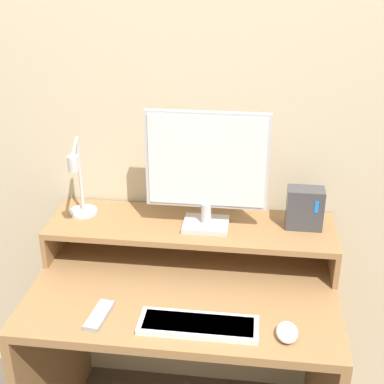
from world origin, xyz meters
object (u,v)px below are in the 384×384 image
object	(u,v)px
mouse	(287,332)
desk_lamp	(80,189)
keyboard	(198,325)
remote_control	(99,315)
router_dock	(305,208)
monitor	(207,167)

from	to	relation	value
mouse	desk_lamp	bearing A→B (deg)	152.30
keyboard	remote_control	bearing A→B (deg)	178.15
router_dock	keyboard	world-z (taller)	router_dock
desk_lamp	remote_control	world-z (taller)	desk_lamp
router_dock	remote_control	xyz separation A→B (m)	(-0.64, -0.42, -0.21)
desk_lamp	mouse	bearing A→B (deg)	-27.70
desk_lamp	keyboard	size ratio (longest dim) A/B	0.83
desk_lamp	keyboard	distance (m)	0.65
keyboard	remote_control	size ratio (longest dim) A/B	2.45
desk_lamp	mouse	size ratio (longest dim) A/B	3.21
mouse	remote_control	xyz separation A→B (m)	(-0.58, 0.02, -0.01)
router_dock	monitor	bearing A→B (deg)	-173.24
keyboard	remote_control	distance (m)	0.31
keyboard	mouse	bearing A→B (deg)	-1.75
keyboard	remote_control	world-z (taller)	keyboard
desk_lamp	router_dock	size ratio (longest dim) A/B	2.04
mouse	remote_control	world-z (taller)	mouse
monitor	mouse	world-z (taller)	monitor
keyboard	router_dock	bearing A→B (deg)	52.49
monitor	mouse	xyz separation A→B (m)	(0.28, -0.39, -0.35)
monitor	mouse	bearing A→B (deg)	-54.27
router_dock	mouse	bearing A→B (deg)	-98.06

